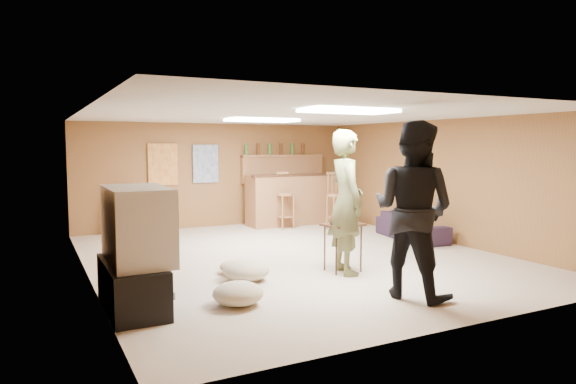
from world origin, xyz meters
name	(u,v)px	position (x,y,z in m)	size (l,w,h in m)	color
ground	(294,257)	(0.00, 0.00, 0.00)	(7.00, 7.00, 0.00)	#BDA890
ceiling	(294,115)	(0.00, 0.00, 2.20)	(6.00, 7.00, 0.02)	silver
wall_back	(219,175)	(0.00, 3.50, 1.10)	(6.00, 0.02, 2.20)	brown
wall_front	(466,213)	(0.00, -3.50, 1.10)	(6.00, 0.02, 2.20)	brown
wall_left	(87,195)	(-3.00, 0.00, 1.10)	(0.02, 7.00, 2.20)	brown
wall_right	(441,181)	(3.00, 0.00, 1.10)	(0.02, 7.00, 2.20)	brown
tv_stand	(132,286)	(-2.72, -1.50, 0.25)	(0.55, 1.30, 0.50)	black
dvd_box	(153,292)	(-2.50, -1.50, 0.15)	(0.35, 0.50, 0.08)	#B2B2B7
tv_body	(137,225)	(-2.65, -1.50, 0.90)	(0.60, 1.10, 0.80)	#B2B2B7
tv_screen	(167,223)	(-2.34, -1.50, 0.90)	(0.02, 0.95, 0.65)	navy
bar_counter	(292,200)	(1.50, 2.95, 0.55)	(2.00, 0.60, 1.10)	brown
bar_lip	(297,175)	(1.50, 2.70, 1.10)	(2.10, 0.12, 0.05)	#381F12
bar_shelf	(283,156)	(1.50, 3.40, 1.50)	(2.00, 0.18, 0.05)	brown
bar_backing	(283,169)	(1.50, 3.42, 1.20)	(2.00, 0.14, 0.60)	brown
poster_left	(163,164)	(-1.20, 3.46, 1.35)	(0.60, 0.03, 0.85)	#BF3F26
poster_right	(206,164)	(-0.30, 3.46, 1.35)	(0.55, 0.03, 0.80)	#334C99
folding_chair_stack	(125,211)	(-2.00, 3.30, 0.45)	(0.50, 0.14, 0.90)	#B4213E
ceiling_panel_front	(349,111)	(0.00, -1.50, 2.17)	(1.20, 0.60, 0.04)	white
ceiling_panel_back	(262,120)	(0.00, 1.20, 2.17)	(1.20, 0.60, 0.04)	white
person_olive	(346,202)	(0.16, -1.22, 0.97)	(0.71, 0.47, 1.95)	brown
person_black	(413,210)	(0.23, -2.49, 1.01)	(0.98, 0.76, 2.01)	black
sofa	(412,226)	(2.65, 0.35, 0.24)	(1.63, 0.64, 0.48)	black
tray_table	(343,247)	(0.17, -1.13, 0.33)	(0.51, 0.41, 0.66)	#381F12
cup_red_near	(333,220)	(0.05, -1.06, 0.72)	(0.08, 0.08, 0.11)	red
cup_red_far	(352,220)	(0.25, -1.23, 0.72)	(0.08, 0.08, 0.10)	red
cup_blue	(349,219)	(0.32, -1.05, 0.71)	(0.07, 0.07, 0.10)	navy
bar_stool_left	(285,198)	(1.11, 2.51, 0.65)	(0.41, 0.41, 1.29)	brown
bar_stool_right	(336,199)	(1.99, 1.93, 0.64)	(0.40, 0.40, 1.27)	brown
cushion_near_tv	(246,270)	(-1.21, -0.98, 0.13)	(0.60, 0.60, 0.27)	tan
cushion_mid	(234,267)	(-1.21, -0.55, 0.09)	(0.39, 0.39, 0.18)	tan
cushion_far	(238,293)	(-1.67, -1.88, 0.13)	(0.56, 0.56, 0.25)	tan
bottle_row	(275,149)	(1.30, 3.38, 1.65)	(1.48, 0.08, 0.26)	#3F7233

